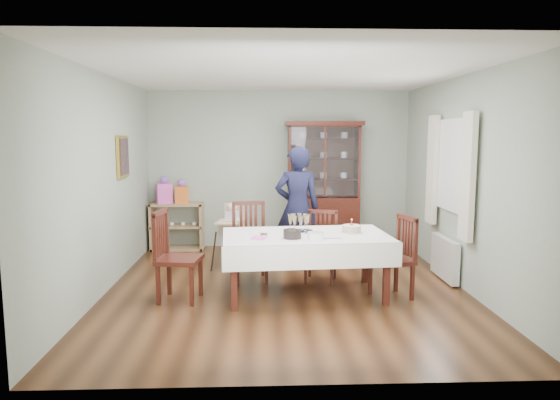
{
  "coord_description": "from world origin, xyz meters",
  "views": [
    {
      "loc": [
        -0.32,
        -6.17,
        1.94
      ],
      "look_at": [
        -0.07,
        0.2,
        1.11
      ],
      "focal_mm": 32.0,
      "sensor_mm": 36.0,
      "label": 1
    }
  ],
  "objects": [
    {
      "name": "floor",
      "position": [
        0.0,
        0.0,
        0.0
      ],
      "size": [
        5.0,
        5.0,
        0.0
      ],
      "primitive_type": "plane",
      "color": "#593319",
      "rests_on": "ground"
    },
    {
      "name": "chair_end_right",
      "position": [
        1.26,
        -0.39,
        0.29
      ],
      "size": [
        0.54,
        0.54,
        0.98
      ],
      "rotation": [
        0.0,
        0.0,
        -1.3
      ],
      "color": "#421A10",
      "rests_on": "floor"
    },
    {
      "name": "high_chair",
      "position": [
        -0.74,
        0.99,
        0.38
      ],
      "size": [
        0.55,
        0.55,
        0.97
      ],
      "rotation": [
        0.0,
        0.0,
        -0.32
      ],
      "color": "black",
      "rests_on": "floor"
    },
    {
      "name": "chair_far_right",
      "position": [
        0.48,
        0.32,
        0.28
      ],
      "size": [
        0.51,
        0.51,
        0.94
      ],
      "rotation": [
        0.0,
        0.0,
        -0.26
      ],
      "color": "#421A10",
      "rests_on": "floor"
    },
    {
      "name": "plate_stack_dark",
      "position": [
        0.04,
        -0.52,
        0.81
      ],
      "size": [
        0.27,
        0.27,
        0.1
      ],
      "primitive_type": "cylinder",
      "rotation": [
        0.0,
        0.0,
        0.37
      ],
      "color": "black",
      "rests_on": "dining_table"
    },
    {
      "name": "picture_frame",
      "position": [
        -2.22,
        0.8,
        1.65
      ],
      "size": [
        0.04,
        0.48,
        0.58
      ],
      "primitive_type": "cube",
      "color": "gold",
      "rests_on": "room_shell"
    },
    {
      "name": "chair_far_left",
      "position": [
        -0.47,
        0.4,
        0.31
      ],
      "size": [
        0.52,
        0.52,
        1.04
      ],
      "rotation": [
        0.0,
        0.0,
        0.12
      ],
      "color": "#421A10",
      "rests_on": "floor"
    },
    {
      "name": "sideboard",
      "position": [
        -1.75,
        2.28,
        0.4
      ],
      "size": [
        0.9,
        0.38,
        0.8
      ],
      "color": "tan",
      "rests_on": "floor"
    },
    {
      "name": "radiator",
      "position": [
        2.16,
        0.3,
        0.3
      ],
      "size": [
        0.1,
        0.8,
        0.55
      ],
      "primitive_type": "cube",
      "color": "white",
      "rests_on": "floor"
    },
    {
      "name": "woman",
      "position": [
        0.22,
        1.0,
        0.89
      ],
      "size": [
        0.67,
        0.46,
        1.79
      ],
      "primitive_type": "imported",
      "rotation": [
        0.0,
        0.0,
        3.19
      ],
      "color": "black",
      "rests_on": "floor"
    },
    {
      "name": "room_shell",
      "position": [
        0.0,
        0.53,
        1.7
      ],
      "size": [
        5.0,
        5.0,
        5.0
      ],
      "color": "#9EAA99",
      "rests_on": "floor"
    },
    {
      "name": "napkin_stack",
      "position": [
        -0.34,
        -0.53,
        0.77
      ],
      "size": [
        0.19,
        0.19,
        0.02
      ],
      "primitive_type": "cube",
      "rotation": [
        0.0,
        0.0,
        -0.29
      ],
      "color": "#F85BCD",
      "rests_on": "dining_table"
    },
    {
      "name": "chair_end_left",
      "position": [
        -1.3,
        -0.4,
        0.32
      ],
      "size": [
        0.54,
        0.54,
        1.07
      ],
      "rotation": [
        0.0,
        0.0,
        1.43
      ],
      "color": "#421A10",
      "rests_on": "floor"
    },
    {
      "name": "curtain_right",
      "position": [
        2.16,
        0.92,
        1.45
      ],
      "size": [
        0.07,
        0.3,
        1.55
      ],
      "primitive_type": "cube",
      "color": "silver",
      "rests_on": "room_shell"
    },
    {
      "name": "china_cabinet",
      "position": [
        0.75,
        2.26,
        1.12
      ],
      "size": [
        1.3,
        0.48,
        2.18
      ],
      "color": "#421A10",
      "rests_on": "floor"
    },
    {
      "name": "champagne_tray",
      "position": [
        0.14,
        -0.16,
        0.83
      ],
      "size": [
        0.36,
        0.36,
        0.22
      ],
      "color": "silver",
      "rests_on": "dining_table"
    },
    {
      "name": "gift_bag_orange",
      "position": [
        -1.66,
        2.26,
        0.98
      ],
      "size": [
        0.24,
        0.18,
        0.41
      ],
      "color": "orange",
      "rests_on": "sideboard"
    },
    {
      "name": "cake_knife",
      "position": [
        0.48,
        -0.57,
        0.77
      ],
      "size": [
        0.28,
        0.04,
        0.01
      ],
      "primitive_type": "cube",
      "rotation": [
        0.0,
        0.0,
        -0.07
      ],
      "color": "silver",
      "rests_on": "dining_table"
    },
    {
      "name": "gift_bag_pink",
      "position": [
        -1.94,
        2.26,
        1.01
      ],
      "size": [
        0.29,
        0.23,
        0.47
      ],
      "color": "#F85BCD",
      "rests_on": "sideboard"
    },
    {
      "name": "dining_table",
      "position": [
        0.22,
        -0.29,
        0.38
      ],
      "size": [
        2.07,
        1.28,
        0.76
      ],
      "rotation": [
        0.0,
        0.0,
        0.07
      ],
      "color": "#421A10",
      "rests_on": "floor"
    },
    {
      "name": "window",
      "position": [
        2.22,
        0.3,
        1.55
      ],
      "size": [
        0.04,
        1.02,
        1.22
      ],
      "primitive_type": "cube",
      "color": "white",
      "rests_on": "room_shell"
    },
    {
      "name": "plate_stack_white",
      "position": [
        0.31,
        -0.58,
        0.8
      ],
      "size": [
        0.23,
        0.23,
        0.08
      ],
      "primitive_type": "cylinder",
      "rotation": [
        0.0,
        0.0,
        -0.26
      ],
      "color": "white",
      "rests_on": "dining_table"
    },
    {
      "name": "curtain_left",
      "position": [
        2.16,
        -0.32,
        1.45
      ],
      "size": [
        0.07,
        0.3,
        1.55
      ],
      "primitive_type": "cube",
      "color": "silver",
      "rests_on": "room_shell"
    },
    {
      "name": "birthday_cake",
      "position": [
        0.78,
        -0.25,
        0.81
      ],
      "size": [
        0.26,
        0.26,
        0.18
      ],
      "color": "white",
      "rests_on": "dining_table"
    },
    {
      "name": "cutlery",
      "position": [
        -0.32,
        -0.31,
        0.77
      ],
      "size": [
        0.11,
        0.16,
        0.01
      ],
      "primitive_type": null,
      "rotation": [
        0.0,
        0.0,
        -0.01
      ],
      "color": "silver",
      "rests_on": "dining_table"
    }
  ]
}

